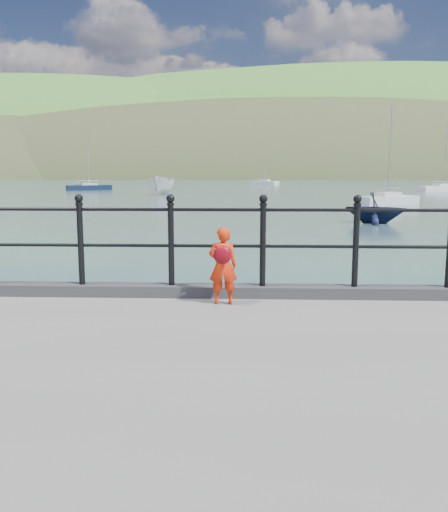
{
  "coord_description": "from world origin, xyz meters",
  "views": [
    {
      "loc": [
        0.38,
        -7.14,
        2.64
      ],
      "look_at": [
        0.1,
        -0.2,
        1.55
      ],
      "focal_mm": 38.0,
      "sensor_mm": 36.0,
      "label": 1
    }
  ],
  "objects_px": {
    "railing": "(217,235)",
    "sailboat_deep": "(264,183)",
    "sailboat_left": "(89,188)",
    "launch_white": "(163,185)",
    "sailboat_far": "(443,189)",
    "launch_navy": "(376,208)",
    "sailboat_near": "(388,201)",
    "child": "(223,265)"
  },
  "relations": [
    {
      "from": "sailboat_far",
      "to": "sailboat_near",
      "type": "bearing_deg",
      "value": -138.19
    },
    {
      "from": "railing",
      "to": "launch_white",
      "type": "distance_m",
      "value": 53.83
    },
    {
      "from": "launch_white",
      "to": "sailboat_far",
      "type": "xyz_separation_m",
      "value": [
        34.83,
        11.76,
        -0.71
      ]
    },
    {
      "from": "child",
      "to": "launch_white",
      "type": "distance_m",
      "value": 54.24
    },
    {
      "from": "railing",
      "to": "launch_navy",
      "type": "relative_size",
      "value": 6.05
    },
    {
      "from": "launch_white",
      "to": "sailboat_deep",
      "type": "bearing_deg",
      "value": 82.4
    },
    {
      "from": "sailboat_near",
      "to": "sailboat_left",
      "type": "height_order",
      "value": "sailboat_left"
    },
    {
      "from": "sailboat_far",
      "to": "launch_navy",
      "type": "bearing_deg",
      "value": -134.9
    },
    {
      "from": "child",
      "to": "launch_navy",
      "type": "relative_size",
      "value": 0.32
    },
    {
      "from": "railing",
      "to": "sailboat_left",
      "type": "bearing_deg",
      "value": 107.53
    },
    {
      "from": "child",
      "to": "launch_navy",
      "type": "bearing_deg",
      "value": -112.32
    },
    {
      "from": "railing",
      "to": "child",
      "type": "xyz_separation_m",
      "value": [
        0.1,
        -0.4,
        -0.33
      ]
    },
    {
      "from": "launch_navy",
      "to": "railing",
      "type": "bearing_deg",
      "value": -178.1
    },
    {
      "from": "launch_navy",
      "to": "sailboat_far",
      "type": "height_order",
      "value": "sailboat_far"
    },
    {
      "from": "railing",
      "to": "sailboat_near",
      "type": "relative_size",
      "value": 2.33
    },
    {
      "from": "railing",
      "to": "sailboat_left",
      "type": "height_order",
      "value": "sailboat_left"
    },
    {
      "from": "launch_white",
      "to": "sailboat_near",
      "type": "distance_m",
      "value": 26.62
    },
    {
      "from": "sailboat_left",
      "to": "launch_white",
      "type": "bearing_deg",
      "value": -76.2
    },
    {
      "from": "launch_white",
      "to": "sailboat_left",
      "type": "height_order",
      "value": "sailboat_left"
    },
    {
      "from": "child",
      "to": "sailboat_deep",
      "type": "distance_m",
      "value": 98.7
    },
    {
      "from": "launch_navy",
      "to": "sailboat_far",
      "type": "distance_m",
      "value": 47.95
    },
    {
      "from": "child",
      "to": "sailboat_deep",
      "type": "relative_size",
      "value": 0.11
    },
    {
      "from": "launch_navy",
      "to": "launch_white",
      "type": "bearing_deg",
      "value": 46.47
    },
    {
      "from": "sailboat_left",
      "to": "sailboat_deep",
      "type": "relative_size",
      "value": 0.99
    },
    {
      "from": "railing",
      "to": "launch_white",
      "type": "xyz_separation_m",
      "value": [
        -8.85,
        53.09,
        -0.77
      ]
    },
    {
      "from": "sailboat_deep",
      "to": "sailboat_far",
      "type": "relative_size",
      "value": 0.85
    },
    {
      "from": "child",
      "to": "sailboat_far",
      "type": "height_order",
      "value": "sailboat_far"
    },
    {
      "from": "sailboat_near",
      "to": "sailboat_far",
      "type": "xyz_separation_m",
      "value": [
        14.55,
        28.99,
        0.0
      ]
    },
    {
      "from": "sailboat_deep",
      "to": "sailboat_left",
      "type": "bearing_deg",
      "value": -91.83
    },
    {
      "from": "launch_white",
      "to": "sailboat_deep",
      "type": "height_order",
      "value": "sailboat_deep"
    },
    {
      "from": "child",
      "to": "sailboat_left",
      "type": "xyz_separation_m",
      "value": [
        -21.42,
        67.88,
        -1.15
      ]
    },
    {
      "from": "child",
      "to": "sailboat_left",
      "type": "distance_m",
      "value": 71.19
    },
    {
      "from": "railing",
      "to": "child",
      "type": "height_order",
      "value": "railing"
    },
    {
      "from": "launch_navy",
      "to": "child",
      "type": "bearing_deg",
      "value": -177.54
    },
    {
      "from": "sailboat_left",
      "to": "sailboat_far",
      "type": "distance_m",
      "value": 47.37
    },
    {
      "from": "sailboat_near",
      "to": "sailboat_deep",
      "type": "relative_size",
      "value": 0.9
    },
    {
      "from": "child",
      "to": "sailboat_left",
      "type": "relative_size",
      "value": 0.11
    },
    {
      "from": "launch_navy",
      "to": "sailboat_far",
      "type": "xyz_separation_m",
      "value": [
        19.02,
        44.02,
        -0.45
      ]
    },
    {
      "from": "railing",
      "to": "sailboat_far",
      "type": "height_order",
      "value": "sailboat_far"
    },
    {
      "from": "railing",
      "to": "sailboat_near",
      "type": "bearing_deg",
      "value": 72.33
    },
    {
      "from": "railing",
      "to": "sailboat_deep",
      "type": "height_order",
      "value": "sailboat_deep"
    },
    {
      "from": "sailboat_left",
      "to": "sailboat_near",
      "type": "bearing_deg",
      "value": -71.1
    }
  ]
}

